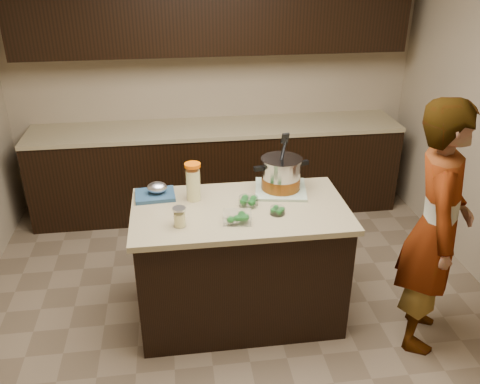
{
  "coord_description": "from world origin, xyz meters",
  "views": [
    {
      "loc": [
        -0.41,
        -2.99,
        2.52
      ],
      "look_at": [
        0.0,
        0.0,
        1.02
      ],
      "focal_mm": 38.0,
      "sensor_mm": 36.0,
      "label": 1
    }
  ],
  "objects_px": {
    "stock_pot": "(281,176)",
    "person": "(436,229)",
    "island": "(240,263)",
    "lemonade_pitcher": "(193,183)"
  },
  "relations": [
    {
      "from": "island",
      "to": "stock_pot",
      "type": "height_order",
      "value": "stock_pot"
    },
    {
      "from": "lemonade_pitcher",
      "to": "stock_pot",
      "type": "bearing_deg",
      "value": 5.2
    },
    {
      "from": "island",
      "to": "person",
      "type": "relative_size",
      "value": 0.85
    },
    {
      "from": "stock_pot",
      "to": "person",
      "type": "height_order",
      "value": "person"
    },
    {
      "from": "island",
      "to": "person",
      "type": "bearing_deg",
      "value": -17.38
    },
    {
      "from": "stock_pot",
      "to": "person",
      "type": "xyz_separation_m",
      "value": [
        0.89,
        -0.61,
        -0.15
      ]
    },
    {
      "from": "island",
      "to": "stock_pot",
      "type": "bearing_deg",
      "value": 34.59
    },
    {
      "from": "island",
      "to": "stock_pot",
      "type": "xyz_separation_m",
      "value": [
        0.33,
        0.22,
        0.56
      ]
    },
    {
      "from": "island",
      "to": "stock_pot",
      "type": "distance_m",
      "value": 0.69
    },
    {
      "from": "island",
      "to": "person",
      "type": "height_order",
      "value": "person"
    }
  ]
}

